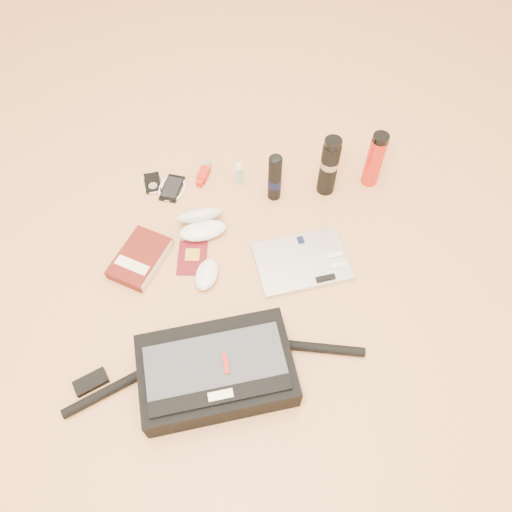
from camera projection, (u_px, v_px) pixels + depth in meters
name	position (u px, v px, depth m)	size (l,w,h in m)	color
ground	(242.00, 286.00, 1.67)	(4.00, 4.00, 0.00)	tan
messenger_bag	(216.00, 371.00, 1.46)	(0.88, 0.39, 0.13)	black
laptop	(302.00, 262.00, 1.71)	(0.36, 0.30, 0.03)	silver
book	(140.00, 258.00, 1.71)	(0.20, 0.25, 0.04)	#4E120D
passport	(192.00, 258.00, 1.73)	(0.11, 0.14, 0.01)	#530D13
mouse	(207.00, 274.00, 1.67)	(0.09, 0.13, 0.04)	silver
sunglasses_case	(201.00, 223.00, 1.77)	(0.20, 0.18, 0.10)	white
ipod	(153.00, 183.00, 1.90)	(0.11, 0.11, 0.01)	black
phone	(172.00, 188.00, 1.89)	(0.11, 0.13, 0.01)	black
inhaler	(204.00, 173.00, 1.91)	(0.05, 0.12, 0.03)	#B01D0F
spray_bottle	(239.00, 174.00, 1.87)	(0.03, 0.03, 0.10)	#94B6C8
aerosol_can	(275.00, 177.00, 1.79)	(0.06, 0.06, 0.21)	black
thermos_black	(329.00, 166.00, 1.78)	(0.07, 0.07, 0.25)	black
thermos_red	(375.00, 160.00, 1.81)	(0.07, 0.07, 0.24)	red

